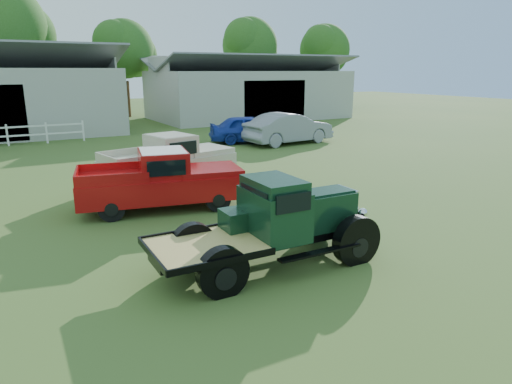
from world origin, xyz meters
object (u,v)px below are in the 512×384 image
misc_car_grey (289,128)px  white_pickup (169,161)px  vintage_flatbed (270,223)px  red_pickup (161,180)px  misc_car_blue (250,129)px

misc_car_grey → white_pickup: bearing=117.8°
vintage_flatbed → white_pickup: vintage_flatbed is taller
vintage_flatbed → red_pickup: 5.24m
red_pickup → misc_car_grey: size_ratio=0.94×
misc_car_blue → misc_car_grey: size_ratio=0.87×
white_pickup → misc_car_grey: size_ratio=0.94×
red_pickup → misc_car_blue: (8.63, 10.22, -0.12)m
misc_car_blue → white_pickup: bearing=152.1°
vintage_flatbed → white_pickup: (0.49, 7.85, -0.05)m
vintage_flatbed → misc_car_blue: (7.94, 15.42, -0.17)m
vintage_flatbed → misc_car_blue: size_ratio=1.05×
misc_car_grey → vintage_flatbed: bearing=139.5°
vintage_flatbed → red_pickup: (-0.69, 5.20, -0.05)m
red_pickup → misc_car_grey: red_pickup is taller
white_pickup → misc_car_blue: size_ratio=1.07×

